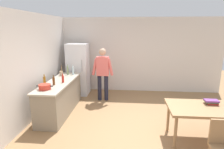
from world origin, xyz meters
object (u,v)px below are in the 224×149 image
(utensil_jar, at_px, (61,73))
(bottle_water_clear, at_px, (73,71))
(cooking_pot, at_px, (45,87))
(bottle_vinegar_tall, at_px, (68,70))
(bottle_oil_amber, at_px, (45,81))
(dining_table, at_px, (203,111))
(bottle_beer_brown, at_px, (54,81))
(person, at_px, (103,71))
(book_stack, at_px, (211,102))
(refrigerator, at_px, (78,69))
(bottle_sauce_red, at_px, (63,79))

(utensil_jar, distance_m, bottle_water_clear, 0.36)
(cooking_pot, height_order, bottle_vinegar_tall, bottle_vinegar_tall)
(cooking_pot, bearing_deg, bottle_water_clear, 81.29)
(cooking_pot, xyz_separation_m, bottle_oil_amber, (-0.14, 0.32, 0.06))
(dining_table, height_order, utensil_jar, utensil_jar)
(bottle_vinegar_tall, bearing_deg, bottle_beer_brown, -90.33)
(cooking_pot, bearing_deg, person, 56.98)
(bottle_beer_brown, distance_m, book_stack, 3.69)
(refrigerator, bearing_deg, bottle_oil_amber, -99.48)
(refrigerator, relative_size, bottle_water_clear, 6.00)
(dining_table, xyz_separation_m, bottle_vinegar_tall, (-3.41, 1.87, 0.36))
(refrigerator, distance_m, bottle_oil_amber, 2.02)
(bottle_water_clear, distance_m, bottle_vinegar_tall, 0.16)
(book_stack, bearing_deg, refrigerator, 144.51)
(dining_table, bearing_deg, bottle_water_clear, 149.48)
(person, xyz_separation_m, utensil_jar, (-1.22, -0.39, 0.00))
(bottle_sauce_red, bearing_deg, refrigerator, 91.35)
(bottle_vinegar_tall, height_order, bottle_sauce_red, bottle_vinegar_tall)
(bottle_beer_brown, distance_m, bottle_sauce_red, 0.29)
(bottle_water_clear, distance_m, bottle_beer_brown, 1.17)
(refrigerator, height_order, bottle_beer_brown, refrigerator)
(bottle_oil_amber, bearing_deg, dining_table, -11.12)
(refrigerator, bearing_deg, utensil_jar, -106.17)
(bottle_beer_brown, bearing_deg, utensil_jar, 99.22)
(utensil_jar, relative_size, bottle_vinegar_tall, 1.00)
(dining_table, height_order, bottle_water_clear, bottle_water_clear)
(book_stack, bearing_deg, bottle_vinegar_tall, 155.07)
(refrigerator, relative_size, cooking_pot, 4.50)
(bottle_vinegar_tall, relative_size, bottle_sauce_red, 1.33)
(bottle_beer_brown, relative_size, bottle_sauce_red, 1.08)
(refrigerator, relative_size, utensil_jar, 5.62)
(bottle_water_clear, xyz_separation_m, book_stack, (3.48, -1.73, -0.22))
(utensil_jar, height_order, bottle_oil_amber, utensil_jar)
(bottle_sauce_red, bearing_deg, bottle_vinegar_tall, 99.62)
(dining_table, xyz_separation_m, book_stack, (0.23, 0.19, 0.13))
(utensil_jar, height_order, bottle_sauce_red, utensil_jar)
(person, xyz_separation_m, bottle_water_clear, (-0.90, -0.23, 0.05))
(person, bearing_deg, dining_table, -42.41)
(bottle_beer_brown, bearing_deg, cooking_pot, -101.32)
(utensil_jar, xyz_separation_m, bottle_vinegar_tall, (0.17, 0.12, 0.06))
(dining_table, bearing_deg, bottle_beer_brown, 167.39)
(bottle_sauce_red, bearing_deg, bottle_beer_brown, -122.28)
(bottle_oil_amber, xyz_separation_m, bottle_vinegar_tall, (0.22, 1.16, 0.02))
(bottle_oil_amber, bearing_deg, person, 48.18)
(bottle_vinegar_tall, bearing_deg, utensil_jar, -144.19)
(bottle_water_clear, bearing_deg, person, 14.18)
(bottle_beer_brown, distance_m, bottle_vinegar_tall, 1.11)
(cooking_pot, bearing_deg, bottle_vinegar_tall, 86.91)
(dining_table, height_order, bottle_beer_brown, bottle_beer_brown)
(refrigerator, bearing_deg, bottle_water_clear, -86.62)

